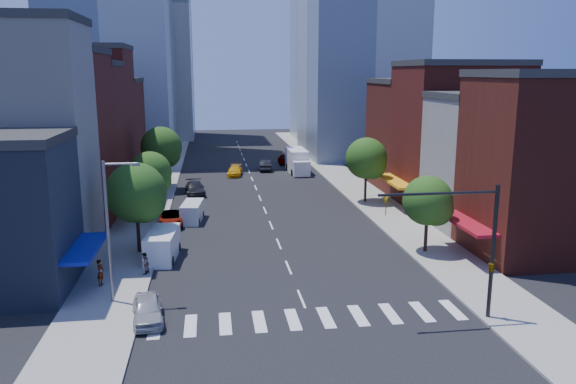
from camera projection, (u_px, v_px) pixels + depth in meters
name	position (u px, v px, depth m)	size (l,w,h in m)	color
ground	(301.00, 299.00, 36.32)	(220.00, 220.00, 0.00)	black
sidewalk_left	(158.00, 184.00, 73.35)	(5.00, 120.00, 0.15)	gray
sidewalk_right	(344.00, 179.00, 76.73)	(5.00, 120.00, 0.15)	gray
crosswalk	(310.00, 319.00, 33.41)	(19.00, 3.00, 0.01)	silver
bldg_left_1	(8.00, 143.00, 43.21)	(12.00, 8.00, 18.00)	beige
bldg_left_2	(41.00, 143.00, 51.66)	(12.00, 9.00, 16.00)	#5A1A15
bldg_left_3	(65.00, 138.00, 59.99)	(12.00, 8.00, 15.00)	#541B15
bldg_left_4	(81.00, 122.00, 68.01)	(12.00, 9.00, 17.00)	#5A1A15
bldg_left_5	(97.00, 130.00, 77.63)	(12.00, 10.00, 13.00)	#541B15
bldg_right_0	(552.00, 168.00, 43.99)	(12.00, 9.00, 14.00)	#541B15
bldg_right_1	(497.00, 164.00, 52.43)	(12.00, 8.00, 12.00)	beige
bldg_right_2	(457.00, 137.00, 60.83)	(12.00, 10.00, 15.00)	#5A1A15
bldg_right_3	(422.00, 136.00, 70.72)	(12.00, 10.00, 13.00)	#541B15
tower_far_w	(148.00, 7.00, 120.01)	(18.00, 18.00, 56.00)	#9EA5AD
traffic_signal	(484.00, 253.00, 32.44)	(7.24, 2.24, 8.00)	black
streetlight	(111.00, 223.00, 34.59)	(2.25, 0.25, 9.00)	slate
tree_left_near	(138.00, 195.00, 44.34)	(4.80, 4.80, 7.30)	black
tree_left_mid	(152.00, 175.00, 55.07)	(4.20, 4.20, 6.65)	black
tree_left_far	(163.00, 149.00, 68.48)	(5.00, 5.00, 7.75)	black
tree_right_near	(430.00, 203.00, 44.69)	(4.00, 4.00, 6.20)	black
tree_right_far	(368.00, 160.00, 61.98)	(4.60, 4.60, 7.20)	black
parked_car_front	(148.00, 309.00, 32.95)	(1.72, 4.28, 1.46)	#A5A5AA
parked_car_second	(166.00, 235.00, 47.78)	(1.60, 4.59, 1.51)	black
parked_car_third	(171.00, 219.00, 53.55)	(2.26, 4.91, 1.36)	#999999
parked_car_rear	(195.00, 188.00, 66.98)	(2.16, 5.30, 1.54)	black
cargo_van_near	(162.00, 246.00, 43.83)	(2.58, 5.42, 2.24)	white
cargo_van_far	(192.00, 212.00, 54.98)	(2.30, 4.61, 1.89)	white
taxi	(235.00, 171.00, 79.38)	(1.90, 4.68, 1.36)	#DD9E0B
traffic_car_oncoming	(266.00, 165.00, 83.61)	(1.69, 4.84, 1.60)	black
traffic_car_far	(285.00, 159.00, 89.40)	(1.90, 4.72, 1.61)	#999999
box_truck	(297.00, 162.00, 81.73)	(2.66, 8.35, 3.35)	white
pedestrian_near	(101.00, 273.00, 38.04)	(0.67, 0.44, 1.83)	#999999
pedestrian_far	(144.00, 263.00, 40.25)	(0.77, 0.60, 1.58)	#999999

